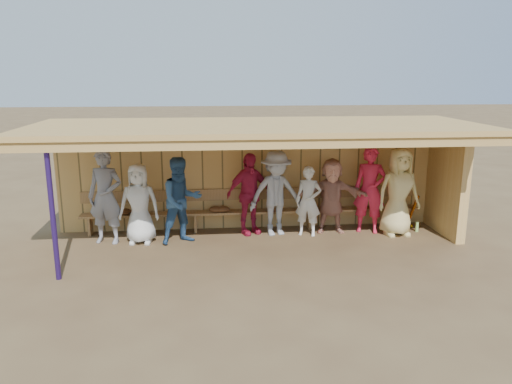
{
  "coord_description": "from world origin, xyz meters",
  "views": [
    {
      "loc": [
        -0.98,
        -9.73,
        3.47
      ],
      "look_at": [
        0.0,
        0.35,
        1.05
      ],
      "focal_mm": 35.0,
      "sensor_mm": 36.0,
      "label": 1
    }
  ],
  "objects_px": {
    "player_h": "(398,192)",
    "player_a": "(105,197)",
    "bench": "(253,207)",
    "player_c": "(181,201)",
    "player_extra": "(308,201)",
    "player_d": "(249,194)",
    "player_b": "(139,204)",
    "player_f": "(331,196)",
    "player_g": "(370,190)",
    "player_e": "(276,193)"
  },
  "relations": [
    {
      "from": "player_h",
      "to": "player_a",
      "type": "bearing_deg",
      "value": 174.34
    },
    {
      "from": "bench",
      "to": "player_h",
      "type": "bearing_deg",
      "value": -12.86
    },
    {
      "from": "player_c",
      "to": "player_extra",
      "type": "height_order",
      "value": "player_c"
    },
    {
      "from": "player_d",
      "to": "player_extra",
      "type": "bearing_deg",
      "value": -35.21
    },
    {
      "from": "player_h",
      "to": "player_extra",
      "type": "distance_m",
      "value": 1.96
    },
    {
      "from": "player_c",
      "to": "player_extra",
      "type": "bearing_deg",
      "value": -18.35
    },
    {
      "from": "player_b",
      "to": "player_f",
      "type": "xyz_separation_m",
      "value": [
        4.13,
        0.33,
        -0.01
      ]
    },
    {
      "from": "player_a",
      "to": "player_d",
      "type": "distance_m",
      "value": 3.01
    },
    {
      "from": "player_b",
      "to": "player_extra",
      "type": "xyz_separation_m",
      "value": [
        3.58,
        0.17,
        -0.07
      ]
    },
    {
      "from": "player_d",
      "to": "player_extra",
      "type": "height_order",
      "value": "player_d"
    },
    {
      "from": "player_b",
      "to": "player_d",
      "type": "bearing_deg",
      "value": 14.87
    },
    {
      "from": "player_g",
      "to": "player_e",
      "type": "bearing_deg",
      "value": -160.49
    },
    {
      "from": "player_f",
      "to": "bench",
      "type": "height_order",
      "value": "player_f"
    },
    {
      "from": "player_d",
      "to": "player_g",
      "type": "bearing_deg",
      "value": -27.77
    },
    {
      "from": "player_h",
      "to": "bench",
      "type": "bearing_deg",
      "value": 162.22
    },
    {
      "from": "player_c",
      "to": "player_f",
      "type": "bearing_deg",
      "value": -16.38
    },
    {
      "from": "player_a",
      "to": "player_c",
      "type": "height_order",
      "value": "player_a"
    },
    {
      "from": "player_f",
      "to": "player_h",
      "type": "relative_size",
      "value": 0.86
    },
    {
      "from": "player_h",
      "to": "player_extra",
      "type": "relative_size",
      "value": 1.26
    },
    {
      "from": "player_e",
      "to": "player_h",
      "type": "distance_m",
      "value": 2.65
    },
    {
      "from": "player_d",
      "to": "player_e",
      "type": "distance_m",
      "value": 0.6
    },
    {
      "from": "player_a",
      "to": "player_h",
      "type": "bearing_deg",
      "value": 12.05
    },
    {
      "from": "player_b",
      "to": "player_g",
      "type": "relative_size",
      "value": 0.87
    },
    {
      "from": "player_b",
      "to": "bench",
      "type": "distance_m",
      "value": 2.54
    },
    {
      "from": "player_d",
      "to": "player_e",
      "type": "xyz_separation_m",
      "value": [
        0.58,
        -0.13,
        0.03
      ]
    },
    {
      "from": "player_e",
      "to": "bench",
      "type": "height_order",
      "value": "player_e"
    },
    {
      "from": "player_e",
      "to": "player_h",
      "type": "bearing_deg",
      "value": -17.84
    },
    {
      "from": "bench",
      "to": "player_b",
      "type": "bearing_deg",
      "value": -163.8
    },
    {
      "from": "player_a",
      "to": "player_g",
      "type": "xyz_separation_m",
      "value": [
        5.66,
        0.19,
        -0.03
      ]
    },
    {
      "from": "player_d",
      "to": "player_g",
      "type": "distance_m",
      "value": 2.67
    },
    {
      "from": "player_a",
      "to": "player_f",
      "type": "distance_m",
      "value": 4.83
    },
    {
      "from": "bench",
      "to": "player_e",
      "type": "bearing_deg",
      "value": -42.55
    },
    {
      "from": "player_b",
      "to": "player_c",
      "type": "distance_m",
      "value": 0.88
    },
    {
      "from": "player_c",
      "to": "player_f",
      "type": "relative_size",
      "value": 1.09
    },
    {
      "from": "player_c",
      "to": "player_f",
      "type": "xyz_separation_m",
      "value": [
        3.26,
        0.4,
        -0.08
      ]
    },
    {
      "from": "player_a",
      "to": "player_d",
      "type": "bearing_deg",
      "value": 18.94
    },
    {
      "from": "player_a",
      "to": "player_e",
      "type": "distance_m",
      "value": 3.58
    },
    {
      "from": "player_f",
      "to": "player_h",
      "type": "bearing_deg",
      "value": -6.72
    },
    {
      "from": "player_e",
      "to": "player_f",
      "type": "xyz_separation_m",
      "value": [
        1.24,
        0.06,
        -0.1
      ]
    },
    {
      "from": "player_a",
      "to": "player_extra",
      "type": "height_order",
      "value": "player_a"
    },
    {
      "from": "player_h",
      "to": "player_g",
      "type": "bearing_deg",
      "value": 148.67
    },
    {
      "from": "player_c",
      "to": "player_g",
      "type": "distance_m",
      "value": 4.12
    },
    {
      "from": "player_b",
      "to": "player_g",
      "type": "distance_m",
      "value": 4.99
    },
    {
      "from": "player_e",
      "to": "player_h",
      "type": "xyz_separation_m",
      "value": [
        2.64,
        -0.28,
        0.03
      ]
    },
    {
      "from": "player_d",
      "to": "player_f",
      "type": "xyz_separation_m",
      "value": [
        1.83,
        -0.07,
        -0.07
      ]
    },
    {
      "from": "player_b",
      "to": "player_c",
      "type": "relative_size",
      "value": 0.93
    },
    {
      "from": "player_a",
      "to": "player_f",
      "type": "height_order",
      "value": "player_a"
    },
    {
      "from": "player_d",
      "to": "player_g",
      "type": "height_order",
      "value": "player_g"
    },
    {
      "from": "player_c",
      "to": "bench",
      "type": "height_order",
      "value": "player_c"
    },
    {
      "from": "player_b",
      "to": "player_extra",
      "type": "distance_m",
      "value": 3.59
    }
  ]
}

